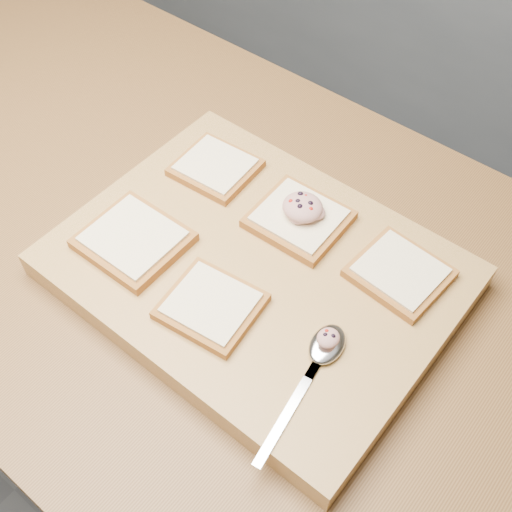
% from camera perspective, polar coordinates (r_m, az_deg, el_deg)
% --- Properties ---
extents(ground, '(4.00, 4.00, 0.00)m').
position_cam_1_polar(ground, '(1.69, 2.60, -21.59)').
color(ground, '#515459').
rests_on(ground, ground).
extents(island_counter, '(2.00, 0.80, 0.90)m').
position_cam_1_polar(island_counter, '(1.27, 3.36, -15.73)').
color(island_counter, slate).
rests_on(island_counter, ground).
extents(cutting_board, '(0.51, 0.39, 0.04)m').
position_cam_1_polar(cutting_board, '(0.88, 0.00, -1.32)').
color(cutting_board, tan).
rests_on(cutting_board, island_counter).
extents(bread_far_left, '(0.12, 0.11, 0.02)m').
position_cam_1_polar(bread_far_left, '(0.97, -3.62, 7.88)').
color(bread_far_left, '#A25A29').
rests_on(bread_far_left, cutting_board).
extents(bread_far_center, '(0.13, 0.12, 0.02)m').
position_cam_1_polar(bread_far_center, '(0.90, 3.84, 3.34)').
color(bread_far_center, '#A25A29').
rests_on(bread_far_center, cutting_board).
extents(bread_far_right, '(0.12, 0.11, 0.02)m').
position_cam_1_polar(bread_far_right, '(0.86, 12.66, -1.45)').
color(bread_far_right, '#A25A29').
rests_on(bread_far_right, cutting_board).
extents(bread_near_left, '(0.13, 0.12, 0.02)m').
position_cam_1_polar(bread_near_left, '(0.89, -10.84, 1.44)').
color(bread_near_left, '#A25A29').
rests_on(bread_near_left, cutting_board).
extents(bread_near_center, '(0.13, 0.12, 0.02)m').
position_cam_1_polar(bread_near_center, '(0.81, -4.01, -4.41)').
color(bread_near_center, '#A25A29').
rests_on(bread_near_center, cutting_board).
extents(tuna_salad_dollop, '(0.06, 0.05, 0.03)m').
position_cam_1_polar(tuna_salad_dollop, '(0.89, 4.16, 4.38)').
color(tuna_salad_dollop, tan).
rests_on(tuna_salad_dollop, bread_far_center).
extents(spoon, '(0.06, 0.20, 0.01)m').
position_cam_1_polar(spoon, '(0.78, 5.86, -8.64)').
color(spoon, silver).
rests_on(spoon, cutting_board).
extents(spoon_salad, '(0.03, 0.03, 0.02)m').
position_cam_1_polar(spoon_salad, '(0.77, 6.44, -7.25)').
color(spoon_salad, tan).
rests_on(spoon_salad, spoon).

